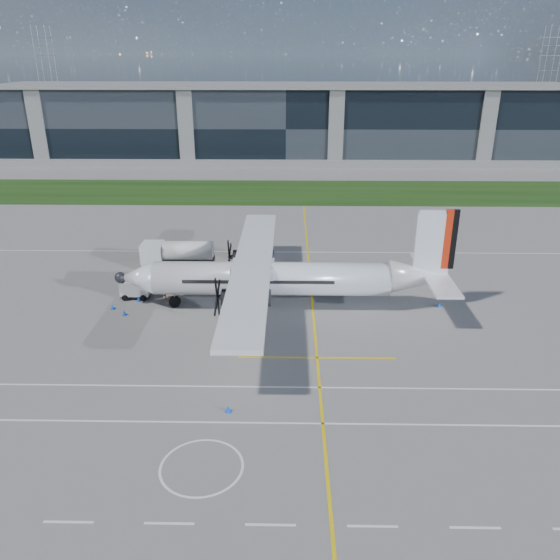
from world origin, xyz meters
TOP-DOWN VIEW (x-y plane):
  - ground at (0.00, 40.00)m, footprint 400.00×400.00m
  - grass_strip at (0.00, 48.00)m, footprint 400.00×18.00m
  - terminal_building at (0.00, 80.00)m, footprint 120.00×20.00m
  - tree_line at (0.00, 140.00)m, footprint 400.00×6.00m
  - pylon_west at (-80.00, 150.00)m, footprint 9.00×4.60m
  - pylon_east at (85.00, 150.00)m, footprint 9.00×4.60m
  - yellow_taxiway_centerline at (3.00, 10.00)m, footprint 0.20×70.00m
  - white_lane_line at (0.00, -14.00)m, footprint 90.00×0.15m
  - turboprop_aircraft at (0.36, 2.85)m, footprint 29.78×30.89m
  - fuel_tanker_truck at (-11.67, 12.66)m, footprint 8.03×2.61m
  - baggage_tug at (-13.67, 4.91)m, footprint 2.86×1.72m
  - ground_crew_person at (-10.85, 4.79)m, footprint 0.72×0.89m
  - safety_cone_portwing at (-3.03, -12.89)m, footprint 0.36×0.36m
  - safety_cone_stbdwing at (-3.20, 17.67)m, footprint 0.36×0.36m
  - safety_cone_nose_stbd at (-13.21, 4.04)m, footprint 0.36×0.36m
  - safety_cone_fwd at (-15.15, 2.31)m, footprint 0.36×0.36m
  - safety_cone_tail at (14.58, 3.30)m, footprint 0.36×0.36m
  - safety_cone_nose_port at (-13.72, 1.06)m, footprint 0.36×0.36m

SIDE VIEW (x-z plane):
  - ground at x=0.00m, z-range 0.00..0.00m
  - yellow_taxiway_centerline at x=3.00m, z-range 0.00..0.01m
  - white_lane_line at x=0.00m, z-range 0.00..0.01m
  - grass_strip at x=0.00m, z-range 0.00..0.04m
  - safety_cone_portwing at x=-3.03m, z-range 0.00..0.50m
  - safety_cone_stbdwing at x=-3.20m, z-range 0.00..0.50m
  - safety_cone_nose_stbd at x=-13.21m, z-range 0.00..0.50m
  - safety_cone_fwd at x=-15.15m, z-range 0.00..0.50m
  - safety_cone_tail at x=14.58m, z-range 0.00..0.50m
  - safety_cone_nose_port at x=-13.72m, z-range 0.00..0.50m
  - baggage_tug at x=-13.67m, z-range 0.00..1.72m
  - ground_crew_person at x=-10.85m, z-range 0.00..1.92m
  - fuel_tanker_truck at x=-11.67m, z-range 0.00..3.01m
  - tree_line at x=0.00m, z-range 0.00..6.00m
  - turboprop_aircraft at x=0.36m, z-range 0.00..9.27m
  - terminal_building at x=0.00m, z-range 0.00..15.00m
  - pylon_west at x=-80.00m, z-range 0.00..30.00m
  - pylon_east at x=85.00m, z-range 0.00..30.00m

